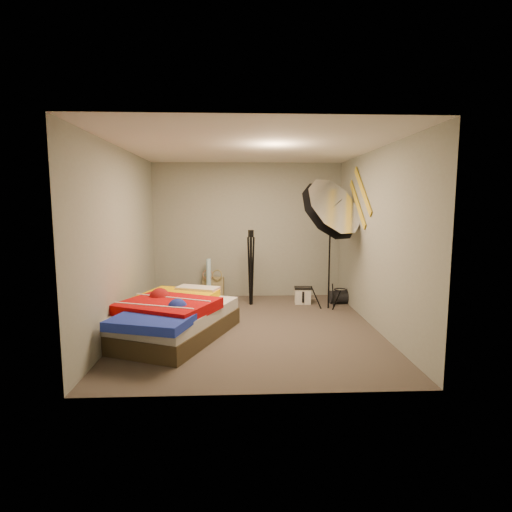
{
  "coord_description": "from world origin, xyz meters",
  "views": [
    {
      "loc": [
        -0.17,
        -5.48,
        1.74
      ],
      "look_at": [
        0.1,
        0.6,
        0.95
      ],
      "focal_mm": 28.0,
      "sensor_mm": 36.0,
      "label": 1
    }
  ],
  "objects": [
    {
      "name": "wall_back",
      "position": [
        0.0,
        2.0,
        1.25
      ],
      "size": [
        3.5,
        0.0,
        3.5
      ],
      "primitive_type": "plane",
      "rotation": [
        1.57,
        0.0,
        0.0
      ],
      "color": "gray",
      "rests_on": "floor"
    },
    {
      "name": "tote_bag",
      "position": [
        -0.65,
        1.9,
        0.2
      ],
      "size": [
        0.41,
        0.23,
        0.4
      ],
      "primitive_type": "cube",
      "rotation": [
        -0.14,
        0.0,
        -0.14
      ],
      "color": "tan",
      "rests_on": "floor"
    },
    {
      "name": "wall_stripe_upper",
      "position": [
        1.73,
        0.6,
        1.95
      ],
      "size": [
        0.02,
        0.91,
        0.78
      ],
      "primitive_type": "cube",
      "rotation": [
        0.7,
        0.0,
        0.0
      ],
      "color": "gold",
      "rests_on": "wall_right"
    },
    {
      "name": "floor",
      "position": [
        0.0,
        0.0,
        0.0
      ],
      "size": [
        4.0,
        4.0,
        0.0
      ],
      "primitive_type": "plane",
      "color": "#52483D",
      "rests_on": "ground"
    },
    {
      "name": "wall_stripe_lower",
      "position": [
        1.73,
        0.85,
        1.75
      ],
      "size": [
        0.02,
        0.91,
        0.78
      ],
      "primitive_type": "cube",
      "rotation": [
        0.7,
        0.0,
        0.0
      ],
      "color": "gold",
      "rests_on": "wall_right"
    },
    {
      "name": "photo_umbrella",
      "position": [
        1.26,
        0.81,
        1.62
      ],
      "size": [
        1.12,
        1.27,
        2.26
      ],
      "color": "black",
      "rests_on": "floor"
    },
    {
      "name": "bed",
      "position": [
        -1.06,
        -0.33,
        0.26
      ],
      "size": [
        1.82,
        2.2,
        0.52
      ],
      "color": "#423521",
      "rests_on": "floor"
    },
    {
      "name": "ceiling",
      "position": [
        0.0,
        0.0,
        2.5
      ],
      "size": [
        4.0,
        4.0,
        0.0
      ],
      "primitive_type": "plane",
      "rotation": [
        3.14,
        0.0,
        0.0
      ],
      "color": "silver",
      "rests_on": "wall_back"
    },
    {
      "name": "duffel_bag",
      "position": [
        1.62,
        1.35,
        0.11
      ],
      "size": [
        0.38,
        0.24,
        0.23
      ],
      "primitive_type": "cylinder",
      "rotation": [
        0.0,
        1.57,
        0.04
      ],
      "color": "black",
      "rests_on": "floor"
    },
    {
      "name": "wall_left",
      "position": [
        -1.75,
        0.0,
        1.25
      ],
      "size": [
        0.0,
        4.0,
        4.0
      ],
      "primitive_type": "plane",
      "rotation": [
        1.57,
        0.0,
        1.57
      ],
      "color": "gray",
      "rests_on": "floor"
    },
    {
      "name": "wall_front",
      "position": [
        0.0,
        -2.0,
        1.25
      ],
      "size": [
        3.5,
        0.0,
        3.5
      ],
      "primitive_type": "plane",
      "rotation": [
        -1.57,
        0.0,
        0.0
      ],
      "color": "gray",
      "rests_on": "floor"
    },
    {
      "name": "wrapping_roll",
      "position": [
        -0.72,
        1.74,
        0.38
      ],
      "size": [
        0.09,
        0.22,
        0.76
      ],
      "primitive_type": "cylinder",
      "rotation": [
        -0.17,
        0.0,
        0.03
      ],
      "color": "#5FB4CF",
      "rests_on": "floor"
    },
    {
      "name": "wall_right",
      "position": [
        1.75,
        0.0,
        1.25
      ],
      "size": [
        0.0,
        4.0,
        4.0
      ],
      "primitive_type": "plane",
      "rotation": [
        1.57,
        0.0,
        -1.57
      ],
      "color": "gray",
      "rests_on": "floor"
    },
    {
      "name": "camera_tripod",
      "position": [
        0.04,
        1.33,
        0.75
      ],
      "size": [
        0.09,
        0.09,
        1.3
      ],
      "color": "black",
      "rests_on": "floor"
    },
    {
      "name": "camera_case",
      "position": [
        0.96,
        1.36,
        0.14
      ],
      "size": [
        0.29,
        0.22,
        0.27
      ],
      "primitive_type": "cube",
      "rotation": [
        0.0,
        0.0,
        -0.08
      ],
      "color": "silver",
      "rests_on": "floor"
    }
  ]
}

